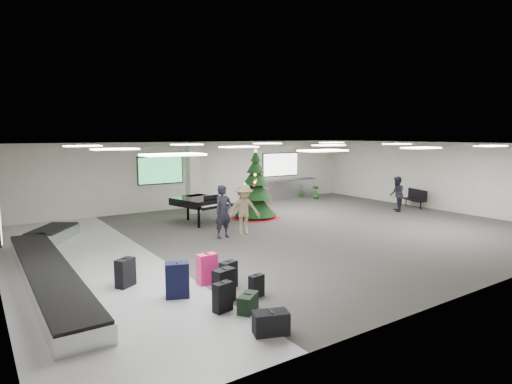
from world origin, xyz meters
TOP-DOWN VIEW (x-y plane):
  - ground at (0.00, 0.00)m, footprint 18.00×18.00m
  - room_envelope at (-0.38, 0.67)m, footprint 18.02×14.02m
  - baggage_carousel at (-7.84, -0.08)m, footprint 2.28×9.71m
  - service_counter at (5.00, 6.65)m, footprint 4.05×0.65m
  - suitcase_0 at (-5.08, -4.36)m, footprint 0.51×0.36m
  - suitcase_1 at (-5.34, -4.77)m, footprint 0.42×0.28m
  - pink_suitcase at (-4.85, -3.15)m, footprint 0.48×0.28m
  - suitcase_3 at (-4.56, -3.66)m, footprint 0.46×0.34m
  - navy_suitcase at (-5.79, -3.57)m, footprint 0.58×0.46m
  - green_duffel at (-4.93, -5.06)m, footprint 0.60×0.54m
  - suitcase_7 at (-4.33, -4.49)m, footprint 0.37×0.24m
  - suitcase_8 at (-6.53, -2.26)m, footprint 0.52×0.46m
  - black_duffel at (-5.11, -6.10)m, footprint 0.71×0.54m
  - christmas_tree at (0.70, 3.04)m, footprint 2.11×2.11m
  - grand_piano at (-1.76, 3.38)m, footprint 2.02×2.39m
  - bench at (8.60, 0.84)m, footprint 0.91×1.51m
  - traveler_a at (-2.25, 0.64)m, footprint 0.73×0.55m
  - traveler_b at (-1.35, 0.74)m, footprint 1.32×1.04m
  - traveler_bench at (6.92, 0.61)m, footprint 1.00×1.00m
  - potted_plant_left at (2.68, 5.71)m, footprint 0.55×0.51m
  - potted_plant_right at (6.53, 5.73)m, footprint 0.58×0.58m

SIDE VIEW (x-z plane):
  - ground at x=0.00m, z-range 0.00..0.00m
  - green_duffel at x=-4.93m, z-range -0.01..0.37m
  - black_duffel at x=-5.11m, z-range -0.01..0.42m
  - baggage_carousel at x=-7.84m, z-range 0.00..0.43m
  - suitcase_7 at x=-4.33m, z-range -0.01..0.50m
  - suitcase_1 at x=-5.34m, z-range -0.01..0.61m
  - suitcase_3 at x=-4.56m, z-range -0.01..0.64m
  - suitcase_8 at x=-6.53m, z-range -0.01..0.68m
  - suitcase_0 at x=-5.08m, z-range -0.01..0.73m
  - pink_suitcase at x=-4.85m, z-range -0.01..0.74m
  - potted_plant_right at x=6.53m, z-range 0.00..0.73m
  - navy_suitcase at x=-5.79m, z-range -0.01..0.79m
  - potted_plant_left at x=2.68m, z-range 0.00..0.81m
  - bench at x=8.60m, z-range 0.06..0.96m
  - service_counter at x=5.00m, z-range 0.01..1.09m
  - traveler_bench at x=6.92m, z-range 0.00..1.64m
  - grand_piano at x=-1.76m, z-range 0.25..1.45m
  - traveler_b at x=-1.35m, z-range 0.00..1.79m
  - traveler_a at x=-2.25m, z-range 0.00..1.83m
  - christmas_tree at x=0.70m, z-range -0.47..2.53m
  - room_envelope at x=-0.38m, z-range 0.73..3.94m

